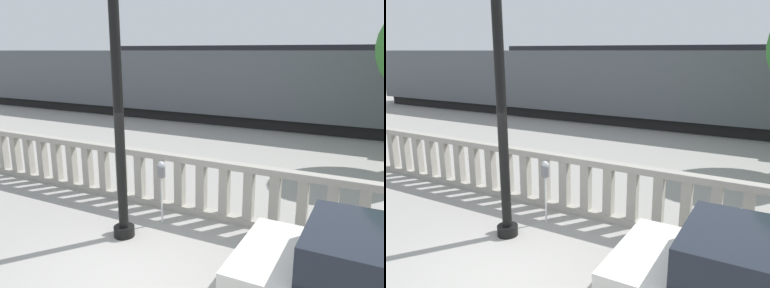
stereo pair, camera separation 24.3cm
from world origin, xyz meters
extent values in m
plane|color=gray|center=(0.00, 0.00, 0.00)|extent=(160.00, 160.00, 0.00)
cube|color=#9E998E|center=(0.00, 2.84, 0.07)|extent=(14.07, 0.24, 0.14)
cube|color=#9E998E|center=(0.00, 2.84, 1.25)|extent=(14.07, 0.24, 0.14)
cube|color=#9E998E|center=(-6.60, 2.84, 0.66)|extent=(0.20, 0.20, 1.04)
cube|color=#9E998E|center=(-6.05, 2.84, 0.66)|extent=(0.20, 0.20, 1.04)
cube|color=#9E998E|center=(-5.50, 2.84, 0.66)|extent=(0.20, 0.20, 1.04)
cube|color=#9E998E|center=(-4.95, 2.84, 0.66)|extent=(0.20, 0.20, 1.04)
cube|color=#9E998E|center=(-4.40, 2.84, 0.66)|extent=(0.20, 0.20, 1.04)
cube|color=#9E998E|center=(-3.85, 2.84, 0.66)|extent=(0.20, 0.20, 1.04)
cube|color=#9E998E|center=(-3.30, 2.84, 0.66)|extent=(0.20, 0.20, 1.04)
cube|color=#9E998E|center=(-2.75, 2.84, 0.66)|extent=(0.20, 0.20, 1.04)
cube|color=#9E998E|center=(-2.20, 2.84, 0.66)|extent=(0.20, 0.20, 1.04)
cube|color=#9E998E|center=(-1.65, 2.84, 0.66)|extent=(0.20, 0.20, 1.04)
cube|color=#9E998E|center=(-1.10, 2.84, 0.66)|extent=(0.20, 0.20, 1.04)
cube|color=#9E998E|center=(-0.55, 2.84, 0.66)|extent=(0.20, 0.20, 1.04)
cube|color=#9E998E|center=(0.00, 2.84, 0.66)|extent=(0.20, 0.20, 1.04)
cube|color=#9E998E|center=(0.55, 2.84, 0.66)|extent=(0.20, 0.20, 1.04)
cube|color=#9E998E|center=(1.10, 2.84, 0.66)|extent=(0.20, 0.20, 1.04)
cube|color=#9E998E|center=(1.65, 2.84, 0.66)|extent=(0.20, 0.20, 1.04)
cube|color=#9E998E|center=(2.20, 2.84, 0.66)|extent=(0.20, 0.20, 1.04)
cube|color=#9E998E|center=(2.75, 2.84, 0.66)|extent=(0.20, 0.20, 1.04)
cube|color=#9E998E|center=(3.30, 2.84, 0.66)|extent=(0.20, 0.20, 1.04)
cylinder|color=black|center=(-0.94, 1.24, 0.10)|extent=(0.42, 0.42, 0.20)
cylinder|color=black|center=(-0.94, 1.24, 2.57)|extent=(0.19, 0.19, 4.73)
cylinder|color=silver|center=(-0.56, 2.06, 0.52)|extent=(0.04, 0.04, 1.05)
cylinder|color=slate|center=(-0.56, 2.06, 1.16)|extent=(0.17, 0.17, 0.23)
sphere|color=#B2B7BC|center=(-0.56, 2.06, 1.31)|extent=(0.15, 0.15, 0.15)
cylinder|color=black|center=(2.54, 1.38, 0.32)|extent=(0.63, 0.18, 0.63)
cube|color=black|center=(-5.98, 13.81, 0.28)|extent=(28.30, 2.47, 0.55)
cube|color=#4C5156|center=(-5.98, 13.81, 2.08)|extent=(28.88, 3.09, 3.05)
cube|color=black|center=(-3.50, 24.54, 0.28)|extent=(28.90, 2.32, 0.55)
cube|color=black|center=(-3.50, 24.54, 2.27)|extent=(29.49, 2.90, 3.44)
camera|label=1|loc=(3.37, -4.22, 3.60)|focal=35.00mm
camera|label=2|loc=(3.59, -4.11, 3.60)|focal=35.00mm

